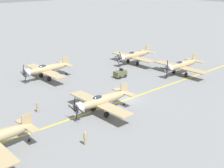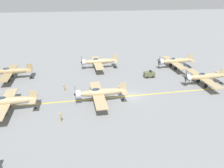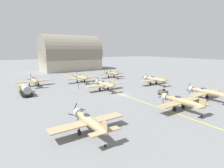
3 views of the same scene
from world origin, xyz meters
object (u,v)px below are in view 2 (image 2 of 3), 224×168
(tow_tractor, at_px, (149,74))
(airplane_mid_center, at_px, (100,93))
(airplane_far_center, at_px, (7,101))
(airplane_mid_right, at_px, (99,62))
(ground_crew_walking, at_px, (60,117))
(airplane_near_right, at_px, (175,61))
(airplane_near_center, at_px, (204,77))
(airplane_far_right, at_px, (10,71))
(ground_crew_inspecting, at_px, (64,87))

(tow_tractor, bearing_deg, airplane_mid_center, 127.77)
(airplane_far_center, distance_m, tow_tractor, 32.17)
(airplane_mid_right, xyz_separation_m, ground_crew_walking, (-25.18, 9.66, -1.05))
(airplane_mid_center, relative_size, ground_crew_walking, 6.79)
(airplane_near_right, bearing_deg, tow_tractor, 105.40)
(airplane_near_center, distance_m, airplane_mid_right, 26.88)
(airplane_near_right, height_order, ground_crew_walking, airplane_near_right)
(airplane_far_right, bearing_deg, airplane_mid_right, -63.23)
(airplane_far_right, height_order, tow_tractor, airplane_far_right)
(airplane_far_center, distance_m, airplane_mid_right, 27.42)
(airplane_mid_center, bearing_deg, airplane_near_center, -72.98)
(airplane_far_right, distance_m, tow_tractor, 33.57)
(airplane_near_right, bearing_deg, airplane_near_center, 171.23)
(airplane_far_center, height_order, airplane_mid_right, airplane_far_center)
(airplane_mid_right, xyz_separation_m, tow_tractor, (-8.87, -11.38, -1.22))
(airplane_mid_center, xyz_separation_m, airplane_far_right, (15.74, 19.37, -0.00))
(airplane_far_right, distance_m, airplane_mid_right, 22.11)
(tow_tractor, xyz_separation_m, ground_crew_walking, (-16.31, 21.04, 0.17))
(airplane_near_center, relative_size, tow_tractor, 4.62)
(airplane_far_center, distance_m, ground_crew_walking, 10.55)
(airplane_mid_right, bearing_deg, airplane_near_center, -111.87)
(airplane_near_center, relative_size, airplane_near_right, 1.00)
(airplane_mid_center, height_order, airplane_far_right, airplane_mid_center)
(airplane_mid_right, height_order, airplane_near_right, airplane_mid_right)
(airplane_mid_center, bearing_deg, ground_crew_inspecting, 53.92)
(ground_crew_inspecting, bearing_deg, airplane_near_center, -95.17)
(tow_tractor, bearing_deg, airplane_near_center, -123.63)
(airplane_mid_right, height_order, ground_crew_inspecting, airplane_mid_right)
(ground_crew_inspecting, bearing_deg, ground_crew_walking, 177.72)
(airplane_near_center, distance_m, tow_tractor, 12.54)
(airplane_mid_center, relative_size, airplane_mid_right, 1.00)
(tow_tractor, bearing_deg, airplane_far_center, 110.23)
(airplane_near_center, xyz_separation_m, airplane_mid_right, (15.77, 21.77, 0.00))
(airplane_mid_center, bearing_deg, airplane_far_center, 99.63)
(airplane_mid_center, height_order, tow_tractor, airplane_mid_center)
(airplane_far_right, bearing_deg, airplane_mid_center, -112.25)
(airplane_near_center, bearing_deg, airplane_mid_center, 115.35)
(ground_crew_walking, bearing_deg, ground_crew_inspecting, -2.28)
(airplane_mid_center, relative_size, tow_tractor, 4.62)
(airplane_near_center, distance_m, airplane_far_right, 45.16)
(airplane_near_center, relative_size, airplane_mid_right, 1.00)
(airplane_far_right, bearing_deg, tow_tractor, -81.82)
(tow_tractor, distance_m, ground_crew_inspecting, 20.96)
(airplane_mid_center, height_order, ground_crew_inspecting, airplane_mid_center)
(airplane_mid_center, xyz_separation_m, tow_tractor, (10.69, -13.79, -1.22))
(airplane_far_center, distance_m, airplane_mid_center, 16.37)
(airplane_far_right, relative_size, airplane_mid_right, 1.00)
(airplane_near_center, xyz_separation_m, tow_tractor, (6.91, 10.39, -1.22))
(airplane_far_center, distance_m, airplane_far_right, 16.45)
(ground_crew_walking, bearing_deg, airplane_near_center, -73.34)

